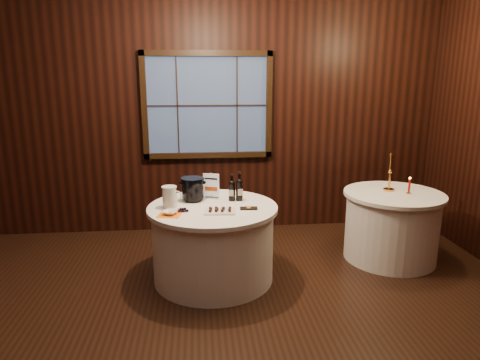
{
  "coord_description": "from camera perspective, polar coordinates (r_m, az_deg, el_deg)",
  "views": [
    {
      "loc": [
        -0.12,
        -3.02,
        2.02
      ],
      "look_at": [
        0.26,
        0.9,
        1.05
      ],
      "focal_mm": 32.0,
      "sensor_mm": 36.0,
      "label": 1
    }
  ],
  "objects": [
    {
      "name": "ground",
      "position": [
        3.64,
        -2.88,
        -19.94
      ],
      "size": [
        6.0,
        6.0,
        0.0
      ],
      "primitive_type": "plane",
      "color": "black",
      "rests_on": "ground"
    },
    {
      "name": "back_wall",
      "position": [
        5.53,
        -4.35,
        8.81
      ],
      "size": [
        6.0,
        0.1,
        3.0
      ],
      "color": "black",
      "rests_on": "ground"
    },
    {
      "name": "main_table",
      "position": [
        4.34,
        -3.59,
        -8.31
      ],
      "size": [
        1.28,
        1.28,
        0.77
      ],
      "color": "white",
      "rests_on": "ground"
    },
    {
      "name": "side_table",
      "position": [
        5.09,
        19.52,
        -5.75
      ],
      "size": [
        1.08,
        1.08,
        0.77
      ],
      "color": "white",
      "rests_on": "ground"
    },
    {
      "name": "sign_stand",
      "position": [
        4.45,
        -3.82,
        -1.29
      ],
      "size": [
        0.16,
        0.12,
        0.28
      ],
      "rotation": [
        0.0,
        0.0,
        -0.33
      ],
      "color": "#B0AFB6",
      "rests_on": "main_table"
    },
    {
      "name": "port_bottle_left",
      "position": [
        4.35,
        -1.09,
        -1.24
      ],
      "size": [
        0.07,
        0.08,
        0.28
      ],
      "rotation": [
        0.0,
        0.0,
        -0.32
      ],
      "color": "black",
      "rests_on": "main_table"
    },
    {
      "name": "port_bottle_right",
      "position": [
        4.36,
        -0.09,
        -1.1
      ],
      "size": [
        0.07,
        0.08,
        0.3
      ],
      "rotation": [
        0.0,
        0.0,
        0.22
      ],
      "color": "black",
      "rests_on": "main_table"
    },
    {
      "name": "ice_bucket",
      "position": [
        4.38,
        -6.32,
        -1.16
      ],
      "size": [
        0.24,
        0.24,
        0.24
      ],
      "color": "black",
      "rests_on": "main_table"
    },
    {
      "name": "chocolate_plate",
      "position": [
        4.02,
        -2.69,
        -4.09
      ],
      "size": [
        0.31,
        0.22,
        0.04
      ],
      "rotation": [
        0.0,
        0.0,
        -0.08
      ],
      "color": "white",
      "rests_on": "main_table"
    },
    {
      "name": "chocolate_box",
      "position": [
        4.11,
        1.17,
        -3.8
      ],
      "size": [
        0.17,
        0.09,
        0.01
      ],
      "primitive_type": "cube",
      "rotation": [
        0.0,
        0.0,
        -0.05
      ],
      "color": "black",
      "rests_on": "main_table"
    },
    {
      "name": "grape_bunch",
      "position": [
        4.06,
        -7.63,
        -3.98
      ],
      "size": [
        0.16,
        0.06,
        0.04
      ],
      "rotation": [
        0.0,
        0.0,
        -0.04
      ],
      "color": "black",
      "rests_on": "main_table"
    },
    {
      "name": "glass_pitcher",
      "position": [
        4.19,
        -9.36,
        -2.22
      ],
      "size": [
        0.19,
        0.15,
        0.21
      ],
      "rotation": [
        0.0,
        0.0,
        0.29
      ],
      "color": "silver",
      "rests_on": "main_table"
    },
    {
      "name": "orange_napkin",
      "position": [
        4.01,
        -9.31,
        -4.55
      ],
      "size": [
        0.25,
        0.25,
        0.0
      ],
      "primitive_type": "cube",
      "rotation": [
        0.0,
        0.0,
        -0.21
      ],
      "color": "orange",
      "rests_on": "main_table"
    },
    {
      "name": "cracker_bowl",
      "position": [
        4.0,
        -9.32,
        -4.3
      ],
      "size": [
        0.17,
        0.17,
        0.03
      ],
      "primitive_type": "imported",
      "rotation": [
        0.0,
        0.0,
        -0.38
      ],
      "color": "white",
      "rests_on": "orange_napkin"
    },
    {
      "name": "brass_candlestick",
      "position": [
        5.01,
        19.34,
        0.37
      ],
      "size": [
        0.12,
        0.12,
        0.43
      ],
      "color": "gold",
      "rests_on": "side_table"
    },
    {
      "name": "red_candle",
      "position": [
        4.96,
        21.63,
        -0.9
      ],
      "size": [
        0.05,
        0.05,
        0.19
      ],
      "color": "gold",
      "rests_on": "side_table"
    }
  ]
}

